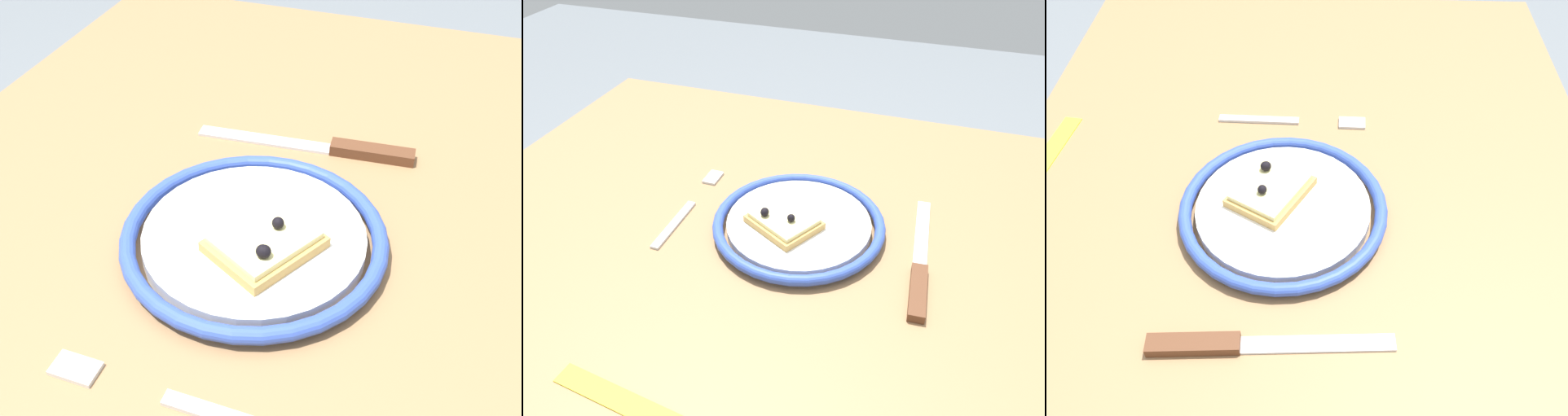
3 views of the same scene
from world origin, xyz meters
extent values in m
cube|color=#936D47|center=(0.00, 0.00, 0.70)|extent=(1.06, 0.75, 0.04)
cylinder|color=#4C4742|center=(-0.47, -0.32, 0.34)|extent=(0.05, 0.05, 0.68)
cylinder|color=#4C4742|center=(-0.47, 0.32, 0.34)|extent=(0.05, 0.05, 0.68)
cylinder|color=white|center=(-0.01, -0.02, 0.73)|extent=(0.20, 0.20, 0.02)
torus|color=#334FB2|center=(-0.01, -0.02, 0.74)|extent=(0.24, 0.24, 0.01)
cube|color=tan|center=(-0.02, -0.03, 0.74)|extent=(0.11, 0.11, 0.01)
cube|color=#F0E493|center=(-0.02, -0.03, 0.75)|extent=(0.10, 0.09, 0.01)
sphere|color=black|center=(-0.05, -0.04, 0.76)|extent=(0.01, 0.01, 0.01)
sphere|color=black|center=(-0.01, -0.04, 0.76)|extent=(0.01, 0.01, 0.01)
sphere|color=black|center=(-0.05, -0.04, 0.76)|extent=(0.01, 0.01, 0.01)
cube|color=silver|center=(0.16, 0.03, 0.72)|extent=(0.03, 0.15, 0.00)
cube|color=#59331E|center=(0.17, -0.09, 0.73)|extent=(0.03, 0.09, 0.01)
cube|color=silver|center=(-0.18, -0.07, 0.72)|extent=(0.01, 0.11, 0.00)
cube|color=silver|center=(-0.18, 0.06, 0.72)|extent=(0.02, 0.04, 0.00)
camera|label=1|loc=(-0.40, -0.16, 1.12)|focal=43.42mm
camera|label=2|loc=(0.15, -0.56, 1.18)|focal=35.28mm
camera|label=3|loc=(0.42, 0.03, 1.21)|focal=38.32mm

